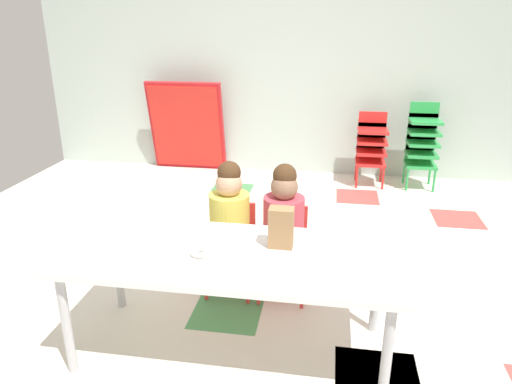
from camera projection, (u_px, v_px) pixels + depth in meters
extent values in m
cube|color=silver|center=(241.00, 277.00, 3.44)|extent=(5.76, 5.26, 0.02)
cube|color=#478C51|center=(227.00, 312.00, 3.02)|extent=(0.43, 0.43, 0.00)
cube|color=gray|center=(377.00, 377.00, 2.47)|extent=(0.43, 0.43, 0.00)
cube|color=#478C51|center=(231.00, 190.00, 5.17)|extent=(0.43, 0.43, 0.00)
cube|color=gray|center=(377.00, 377.00, 2.47)|extent=(0.43, 0.43, 0.00)
cube|color=#B24C47|center=(457.00, 219.00, 4.42)|extent=(0.43, 0.43, 0.00)
cube|color=#B24C47|center=(357.00, 197.00, 4.97)|extent=(0.43, 0.43, 0.00)
cube|color=#B2C1B7|center=(283.00, 62.00, 5.43)|extent=(5.76, 0.10, 2.58)
cube|color=white|center=(230.00, 255.00, 2.48)|extent=(1.75, 0.73, 0.04)
cylinder|color=#B2B2B7|center=(67.00, 324.00, 2.42)|extent=(0.05, 0.05, 0.58)
cylinder|color=#B2B2B7|center=(387.00, 358.00, 2.18)|extent=(0.05, 0.05, 0.58)
cylinder|color=#B2B2B7|center=(118.00, 266.00, 2.99)|extent=(0.05, 0.05, 0.58)
cylinder|color=#B2B2B7|center=(377.00, 288.00, 2.75)|extent=(0.05, 0.05, 0.58)
cube|color=red|center=(230.00, 252.00, 3.15)|extent=(0.32, 0.30, 0.03)
cube|color=red|center=(235.00, 222.00, 3.23)|extent=(0.29, 0.02, 0.30)
cylinder|color=#D8C64C|center=(230.00, 222.00, 3.07)|extent=(0.29, 0.29, 0.38)
sphere|color=tan|center=(229.00, 184.00, 2.98)|extent=(0.17, 0.17, 0.17)
sphere|color=#472D19|center=(229.00, 173.00, 2.97)|extent=(0.15, 0.15, 0.15)
cylinder|color=red|center=(206.00, 280.00, 3.10)|extent=(0.02, 0.02, 0.28)
cylinder|color=red|center=(248.00, 284.00, 3.06)|extent=(0.02, 0.02, 0.28)
cylinder|color=red|center=(215.00, 261.00, 3.34)|extent=(0.02, 0.02, 0.28)
cylinder|color=red|center=(254.00, 264.00, 3.30)|extent=(0.02, 0.02, 0.28)
cube|color=red|center=(283.00, 256.00, 3.09)|extent=(0.32, 0.30, 0.03)
cube|color=red|center=(286.00, 226.00, 3.18)|extent=(0.29, 0.02, 0.30)
cylinder|color=#BF3F4C|center=(284.00, 225.00, 3.02)|extent=(0.34, 0.34, 0.38)
sphere|color=#8C664C|center=(284.00, 187.00, 2.93)|extent=(0.17, 0.17, 0.17)
sphere|color=#472D19|center=(285.00, 176.00, 2.91)|extent=(0.15, 0.15, 0.15)
cylinder|color=red|center=(259.00, 285.00, 3.05)|extent=(0.02, 0.02, 0.28)
cylinder|color=red|center=(302.00, 288.00, 3.00)|extent=(0.02, 0.02, 0.28)
cylinder|color=red|center=(264.00, 265.00, 3.29)|extent=(0.02, 0.02, 0.28)
cylinder|color=red|center=(305.00, 268.00, 3.24)|extent=(0.02, 0.02, 0.28)
cube|color=red|center=(370.00, 163.00, 5.24)|extent=(0.32, 0.30, 0.03)
cube|color=red|center=(370.00, 151.00, 5.34)|extent=(0.30, 0.02, 0.18)
cube|color=red|center=(371.00, 152.00, 5.20)|extent=(0.32, 0.30, 0.03)
cube|color=red|center=(371.00, 141.00, 5.30)|extent=(0.30, 0.02, 0.18)
cube|color=red|center=(372.00, 141.00, 5.16)|extent=(0.32, 0.30, 0.03)
cube|color=red|center=(372.00, 130.00, 5.26)|extent=(0.30, 0.02, 0.18)
cube|color=red|center=(373.00, 131.00, 5.12)|extent=(0.32, 0.30, 0.03)
cube|color=red|center=(373.00, 120.00, 5.22)|extent=(0.30, 0.02, 0.18)
cylinder|color=red|center=(357.00, 177.00, 5.19)|extent=(0.02, 0.02, 0.26)
cylinder|color=red|center=(383.00, 178.00, 5.14)|extent=(0.02, 0.02, 0.26)
cylinder|color=red|center=(356.00, 170.00, 5.43)|extent=(0.02, 0.02, 0.26)
cylinder|color=red|center=(381.00, 171.00, 5.39)|extent=(0.02, 0.02, 0.26)
cube|color=green|center=(420.00, 165.00, 5.16)|extent=(0.32, 0.30, 0.03)
cube|color=green|center=(419.00, 153.00, 5.26)|extent=(0.30, 0.02, 0.18)
cube|color=green|center=(421.00, 154.00, 5.12)|extent=(0.32, 0.30, 0.03)
cube|color=green|center=(420.00, 143.00, 5.22)|extent=(0.30, 0.02, 0.18)
cube|color=green|center=(423.00, 143.00, 5.08)|extent=(0.32, 0.30, 0.03)
cube|color=green|center=(422.00, 132.00, 5.18)|extent=(0.30, 0.02, 0.18)
cube|color=green|center=(424.00, 132.00, 5.04)|extent=(0.32, 0.30, 0.03)
cube|color=green|center=(423.00, 121.00, 5.14)|extent=(0.30, 0.02, 0.18)
cube|color=green|center=(426.00, 121.00, 5.00)|extent=(0.32, 0.30, 0.03)
cube|color=green|center=(424.00, 110.00, 5.09)|extent=(0.30, 0.02, 0.18)
cylinder|color=green|center=(407.00, 179.00, 5.11)|extent=(0.02, 0.02, 0.26)
cylinder|color=green|center=(434.00, 180.00, 5.06)|extent=(0.02, 0.02, 0.26)
cylinder|color=green|center=(404.00, 172.00, 5.35)|extent=(0.02, 0.02, 0.26)
cylinder|color=green|center=(430.00, 173.00, 5.30)|extent=(0.02, 0.02, 0.26)
cube|color=red|center=(187.00, 127.00, 5.69)|extent=(0.90, 0.28, 1.09)
cube|color=red|center=(186.00, 127.00, 5.65)|extent=(0.83, 0.23, 0.99)
cube|color=#9E754C|center=(281.00, 228.00, 2.50)|extent=(0.13, 0.09, 0.22)
cylinder|color=white|center=(200.00, 255.00, 2.43)|extent=(0.18, 0.18, 0.01)
cylinder|color=white|center=(133.00, 233.00, 2.69)|extent=(0.18, 0.18, 0.01)
torus|color=white|center=(200.00, 252.00, 2.43)|extent=(0.11, 0.11, 0.03)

